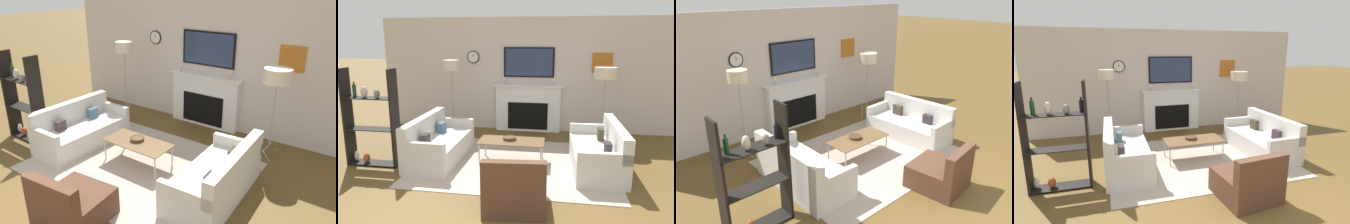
{
  "view_description": "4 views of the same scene",
  "coord_description": "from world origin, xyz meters",
  "views": [
    {
      "loc": [
        3.21,
        -0.87,
        2.9
      ],
      "look_at": [
        0.32,
        3.17,
        0.94
      ],
      "focal_mm": 35.0,
      "sensor_mm": 36.0,
      "label": 1
    },
    {
      "loc": [
        0.76,
        -2.73,
        2.23
      ],
      "look_at": [
        -0.27,
        3.4,
        0.81
      ],
      "focal_mm": 35.0,
      "sensor_mm": 36.0,
      "label": 2
    },
    {
      "loc": [
        -4.09,
        -1.15,
        3.08
      ],
      "look_at": [
        -0.11,
        3.23,
        0.85
      ],
      "focal_mm": 35.0,
      "sensor_mm": 36.0,
      "label": 3
    },
    {
      "loc": [
        -1.71,
        -1.89,
        2.15
      ],
      "look_at": [
        -0.24,
        3.14,
        0.93
      ],
      "focal_mm": 28.0,
      "sensor_mm": 36.0,
      "label": 4
    }
  ],
  "objects": [
    {
      "name": "couch_left",
      "position": [
        -1.45,
        2.8,
        0.28
      ],
      "size": [
        0.81,
        1.77,
        0.8
      ],
      "color": "silver",
      "rests_on": "ground_plane"
    },
    {
      "name": "floor_lamp_left",
      "position": [
        -1.68,
        4.33,
        1.59
      ],
      "size": [
        0.36,
        0.36,
        1.75
      ],
      "color": "#9E998E",
      "rests_on": "ground_plane"
    },
    {
      "name": "couch_right",
      "position": [
        1.46,
        2.8,
        0.28
      ],
      "size": [
        0.87,
        1.79,
        0.8
      ],
      "color": "silver",
      "rests_on": "ground_plane"
    },
    {
      "name": "armchair",
      "position": [
        0.2,
        1.23,
        0.25
      ],
      "size": [
        0.88,
        0.9,
        0.77
      ],
      "color": "#533425",
      "rests_on": "ground_plane"
    },
    {
      "name": "floor_lamp_right",
      "position": [
        1.68,
        4.33,
        1.49
      ],
      "size": [
        0.46,
        0.46,
        1.64
      ],
      "color": "#9E998E",
      "rests_on": "ground_plane"
    },
    {
      "name": "area_rug",
      "position": [
        0.0,
        2.8,
        0.01
      ],
      "size": [
        3.51,
        2.65,
        0.01
      ],
      "color": "#B4A395",
      "rests_on": "ground_plane"
    },
    {
      "name": "decorative_bowl",
      "position": [
        -0.12,
        2.9,
        0.44
      ],
      "size": [
        0.24,
        0.24,
        0.06
      ],
      "color": "#523224",
      "rests_on": "coffee_table"
    },
    {
      "name": "coffee_table",
      "position": [
        -0.08,
        2.86,
        0.39
      ],
      "size": [
        1.17,
        0.56,
        0.41
      ],
      "color": "brown",
      "rests_on": "ground_plane"
    },
    {
      "name": "shelf_unit",
      "position": [
        -2.49,
        2.33,
        0.81
      ],
      "size": [
        0.93,
        0.28,
        1.72
      ],
      "color": "black",
      "rests_on": "ground_plane"
    },
    {
      "name": "fireplace_wall",
      "position": [
        0.0,
        5.07,
        1.23
      ],
      "size": [
        7.31,
        0.28,
        2.7
      ],
      "color": "beige",
      "rests_on": "ground_plane"
    }
  ]
}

